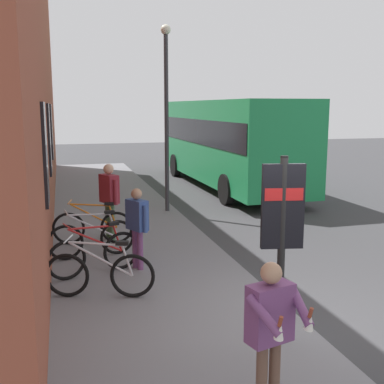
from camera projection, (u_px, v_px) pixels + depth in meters
name	position (u px, v px, depth m)	size (l,w,h in m)	color
ground	(228.00, 225.00, 12.89)	(60.00, 60.00, 0.00)	#38383A
sidewalk_pavement	(116.00, 213.00, 14.07)	(24.00, 3.50, 0.12)	slate
station_facade	(37.00, 68.00, 13.75)	(22.00, 0.65, 8.43)	brown
bicycle_end_of_row	(100.00, 274.00, 7.62)	(0.66, 1.71, 0.97)	black
bicycle_leaning_wall	(95.00, 254.00, 8.67)	(0.68, 1.70, 0.97)	black
bicycle_far_end	(92.00, 238.00, 9.67)	(0.48, 1.76, 0.97)	black
bicycle_under_window	(93.00, 227.00, 10.61)	(0.51, 1.75, 0.97)	black
transit_info_sign	(282.00, 218.00, 6.15)	(0.18, 0.56, 2.40)	black
city_bus	(226.00, 138.00, 18.70)	(10.54, 2.76, 3.35)	#1E8C4C
pedestrian_crossing_street	(109.00, 194.00, 10.87)	(0.61, 0.43, 1.74)	#4C724C
pedestrian_by_facade	(137.00, 220.00, 8.88)	(0.53, 0.40, 1.53)	#723F72
tourist_with_hotdogs	(271.00, 323.00, 4.59)	(0.63, 0.62, 1.57)	brown
street_lamp	(166.00, 103.00, 13.53)	(0.28, 0.28, 5.23)	#333338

